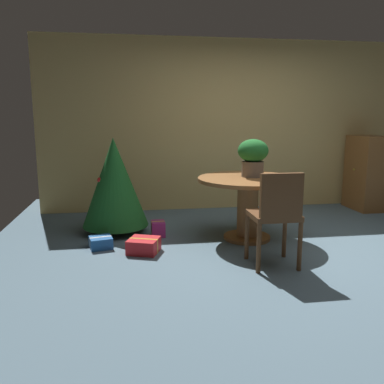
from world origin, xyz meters
TOP-DOWN VIEW (x-y plane):
  - ground_plane at (0.00, 0.00)m, footprint 6.60×6.60m
  - back_wall_panel at (0.00, 2.20)m, footprint 6.00×0.10m
  - round_dining_table at (-0.29, 0.48)m, footprint 1.18×1.18m
  - flower_vase at (-0.22, 0.55)m, footprint 0.36×0.36m
  - wooden_chair_near at (-0.29, -0.45)m, footprint 0.45×0.43m
  - holiday_tree at (-1.85, 1.02)m, footprint 0.82×0.82m
  - gift_box_blue at (-2.00, 0.40)m, footprint 0.28×0.29m
  - gift_box_red at (-1.53, 0.17)m, footprint 0.39×0.39m
  - gift_box_purple at (-1.33, 0.75)m, footprint 0.17×0.20m
  - wooden_cabinet at (2.00, 1.73)m, footprint 0.45×0.65m

SIDE VIEW (x-z plane):
  - ground_plane at x=0.00m, z-range 0.00..0.00m
  - gift_box_blue at x=-2.00m, z-range 0.00..0.13m
  - gift_box_red at x=-1.53m, z-range 0.00..0.15m
  - gift_box_purple at x=-1.33m, z-range 0.00..0.19m
  - round_dining_table at x=-0.29m, z-range 0.15..0.89m
  - wooden_chair_near at x=-0.29m, z-range 0.08..1.02m
  - wooden_cabinet at x=2.00m, z-range 0.00..1.15m
  - holiday_tree at x=-1.85m, z-range 0.04..1.23m
  - flower_vase at x=-0.22m, z-range 0.77..1.22m
  - back_wall_panel at x=0.00m, z-range 0.00..2.60m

